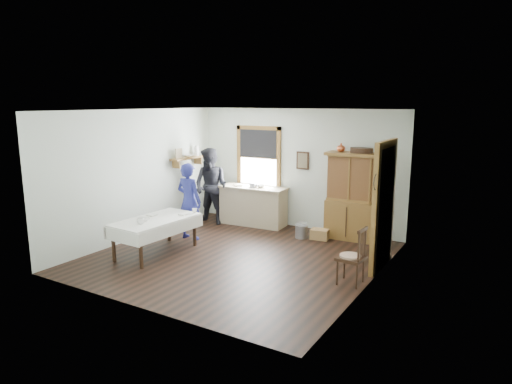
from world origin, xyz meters
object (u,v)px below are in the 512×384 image
at_px(pail, 301,231).
at_px(wicker_basket, 320,234).
at_px(woman_blue, 189,204).
at_px(dining_table, 156,236).
at_px(figure_dark, 211,189).
at_px(work_counter, 253,206).
at_px(spindle_chair, 351,256).
at_px(china_hutch, 351,196).

bearing_deg(pail, wicker_basket, 15.85).
xyz_separation_m(wicker_basket, woman_blue, (-2.38, -1.37, 0.64)).
relative_size(dining_table, figure_dark, 1.02).
distance_m(work_counter, dining_table, 2.78).
xyz_separation_m(spindle_chair, wicker_basket, (-1.36, 1.97, -0.36)).
bearing_deg(wicker_basket, spindle_chair, -55.34).
xyz_separation_m(dining_table, wicker_basket, (2.32, 2.44, -0.23)).
xyz_separation_m(spindle_chair, pail, (-1.74, 1.86, -0.33)).
bearing_deg(spindle_chair, china_hutch, 114.73).
bearing_deg(china_hutch, figure_dark, -173.53).
xyz_separation_m(spindle_chair, figure_dark, (-4.06, 1.81, 0.36)).
height_order(dining_table, wicker_basket, dining_table).
bearing_deg(work_counter, spindle_chair, -39.53).
relative_size(dining_table, wicker_basket, 4.63).
relative_size(china_hutch, spindle_chair, 1.95).
bearing_deg(spindle_chair, work_counter, 149.50).
relative_size(spindle_chair, pail, 3.33).
bearing_deg(pail, china_hutch, 27.93).
bearing_deg(wicker_basket, woman_blue, -150.12).
relative_size(work_counter, china_hutch, 0.87).
height_order(work_counter, spindle_chair, spindle_chair).
xyz_separation_m(work_counter, woman_blue, (-0.56, -1.66, 0.29)).
relative_size(china_hutch, dining_table, 1.08).
height_order(wicker_basket, figure_dark, figure_dark).
bearing_deg(pail, dining_table, -129.81).
xyz_separation_m(china_hutch, pail, (-0.89, -0.47, -0.77)).
bearing_deg(spindle_chair, pail, 137.95).
height_order(work_counter, china_hutch, china_hutch).
bearing_deg(wicker_basket, figure_dark, -176.73).
relative_size(work_counter, spindle_chair, 1.69).
bearing_deg(figure_dark, spindle_chair, -24.74).
relative_size(spindle_chair, figure_dark, 0.56).
distance_m(china_hutch, wicker_basket, 1.03).
relative_size(china_hutch, woman_blue, 1.22).
bearing_deg(spindle_chair, dining_table, -167.74).
height_order(woman_blue, figure_dark, figure_dark).
distance_m(dining_table, figure_dark, 2.37).
distance_m(dining_table, pail, 3.04).
bearing_deg(work_counter, pail, -19.57).
xyz_separation_m(china_hutch, dining_table, (-2.84, -2.81, -0.57)).
xyz_separation_m(spindle_chair, woman_blue, (-3.73, 0.60, 0.28)).
relative_size(work_counter, woman_blue, 1.06).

